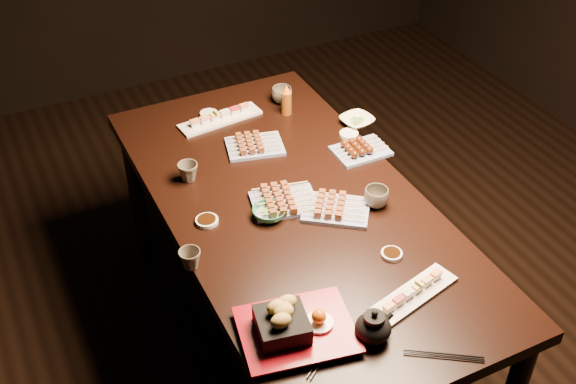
{
  "coord_description": "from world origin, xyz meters",
  "views": [
    {
      "loc": [
        -1.22,
        -1.75,
        2.39
      ],
      "look_at": [
        -0.3,
        0.12,
        0.77
      ],
      "focal_mm": 45.0,
      "sensor_mm": 36.0,
      "label": 1
    }
  ],
  "objects_px": {
    "edamame_bowl_green": "(269,213)",
    "tempura_tray": "(297,320)",
    "sushi_platter_far": "(220,116)",
    "edamame_bowl_cream": "(357,121)",
    "yakitori_plate_left": "(255,142)",
    "teacup_near_left": "(190,259)",
    "teacup_far_left": "(188,172)",
    "condiment_bottle": "(286,99)",
    "yakitori_plate_right": "(336,205)",
    "teapot": "(373,325)",
    "teacup_far_right": "(282,95)",
    "dining_table": "(294,278)",
    "yakitori_plate_center": "(284,198)",
    "teacup_mid_right": "(376,197)",
    "sushi_platter_near": "(413,292)"
  },
  "relations": [
    {
      "from": "sushi_platter_far",
      "to": "tempura_tray",
      "type": "bearing_deg",
      "value": 72.36
    },
    {
      "from": "edamame_bowl_green",
      "to": "tempura_tray",
      "type": "bearing_deg",
      "value": -106.6
    },
    {
      "from": "sushi_platter_far",
      "to": "teapot",
      "type": "relative_size",
      "value": 2.82
    },
    {
      "from": "sushi_platter_near",
      "to": "edamame_bowl_cream",
      "type": "height_order",
      "value": "sushi_platter_near"
    },
    {
      "from": "teacup_near_left",
      "to": "teacup_mid_right",
      "type": "height_order",
      "value": "teacup_mid_right"
    },
    {
      "from": "sushi_platter_far",
      "to": "yakitori_plate_center",
      "type": "height_order",
      "value": "yakitori_plate_center"
    },
    {
      "from": "sushi_platter_far",
      "to": "edamame_bowl_cream",
      "type": "bearing_deg",
      "value": 144.64
    },
    {
      "from": "yakitori_plate_left",
      "to": "sushi_platter_near",
      "type": "bearing_deg",
      "value": -70.23
    },
    {
      "from": "yakitori_plate_center",
      "to": "edamame_bowl_green",
      "type": "relative_size",
      "value": 1.96
    },
    {
      "from": "sushi_platter_far",
      "to": "yakitori_plate_center",
      "type": "xyz_separation_m",
      "value": [
        -0.0,
        -0.63,
        0.01
      ]
    },
    {
      "from": "yakitori_plate_left",
      "to": "edamame_bowl_cream",
      "type": "distance_m",
      "value": 0.46
    },
    {
      "from": "sushi_platter_far",
      "to": "edamame_bowl_green",
      "type": "relative_size",
      "value": 3.02
    },
    {
      "from": "teacup_mid_right",
      "to": "teacup_far_left",
      "type": "height_order",
      "value": "same"
    },
    {
      "from": "edamame_bowl_green",
      "to": "teacup_far_left",
      "type": "relative_size",
      "value": 1.54
    },
    {
      "from": "sushi_platter_near",
      "to": "edamame_bowl_cream",
      "type": "bearing_deg",
      "value": 55.16
    },
    {
      "from": "teacup_far_left",
      "to": "tempura_tray",
      "type": "bearing_deg",
      "value": -88.45
    },
    {
      "from": "condiment_bottle",
      "to": "sushi_platter_far",
      "type": "bearing_deg",
      "value": 165.42
    },
    {
      "from": "teacup_far_left",
      "to": "teapot",
      "type": "distance_m",
      "value": 1.0
    },
    {
      "from": "yakitori_plate_right",
      "to": "teacup_near_left",
      "type": "bearing_deg",
      "value": -139.82
    },
    {
      "from": "edamame_bowl_cream",
      "to": "tempura_tray",
      "type": "bearing_deg",
      "value": -129.11
    },
    {
      "from": "yakitori_plate_left",
      "to": "yakitori_plate_center",
      "type": "bearing_deg",
      "value": -84.14
    },
    {
      "from": "teacup_mid_right",
      "to": "dining_table",
      "type": "bearing_deg",
      "value": 152.37
    },
    {
      "from": "yakitori_plate_right",
      "to": "condiment_bottle",
      "type": "bearing_deg",
      "value": 114.94
    },
    {
      "from": "yakitori_plate_left",
      "to": "teacup_near_left",
      "type": "xyz_separation_m",
      "value": [
        -0.47,
        -0.54,
        0.01
      ]
    },
    {
      "from": "yakitori_plate_right",
      "to": "teapot",
      "type": "xyz_separation_m",
      "value": [
        -0.19,
        -0.56,
        0.02
      ]
    },
    {
      "from": "sushi_platter_near",
      "to": "tempura_tray",
      "type": "height_order",
      "value": "tempura_tray"
    },
    {
      "from": "teacup_far_left",
      "to": "condiment_bottle",
      "type": "bearing_deg",
      "value": 26.06
    },
    {
      "from": "sushi_platter_near",
      "to": "yakitori_plate_left",
      "type": "xyz_separation_m",
      "value": [
        -0.1,
        0.97,
        0.01
      ]
    },
    {
      "from": "teacup_far_left",
      "to": "teacup_far_right",
      "type": "bearing_deg",
      "value": 32.52
    },
    {
      "from": "tempura_tray",
      "to": "yakitori_plate_right",
      "type": "bearing_deg",
      "value": 60.16
    },
    {
      "from": "sushi_platter_near",
      "to": "edamame_bowl_green",
      "type": "relative_size",
      "value": 2.78
    },
    {
      "from": "dining_table",
      "to": "tempura_tray",
      "type": "distance_m",
      "value": 0.76
    },
    {
      "from": "dining_table",
      "to": "yakitori_plate_center",
      "type": "bearing_deg",
      "value": 172.69
    },
    {
      "from": "edamame_bowl_cream",
      "to": "teacup_far_left",
      "type": "distance_m",
      "value": 0.77
    },
    {
      "from": "teacup_far_left",
      "to": "condiment_bottle",
      "type": "relative_size",
      "value": 0.56
    },
    {
      "from": "yakitori_plate_center",
      "to": "condiment_bottle",
      "type": "height_order",
      "value": "condiment_bottle"
    },
    {
      "from": "dining_table",
      "to": "yakitori_plate_right",
      "type": "xyz_separation_m",
      "value": [
        0.12,
        -0.11,
        0.4
      ]
    },
    {
      "from": "tempura_tray",
      "to": "teapot",
      "type": "relative_size",
      "value": 2.62
    },
    {
      "from": "yakitori_plate_right",
      "to": "teacup_far_left",
      "type": "xyz_separation_m",
      "value": [
        -0.41,
        0.41,
        0.01
      ]
    },
    {
      "from": "dining_table",
      "to": "yakitori_plate_left",
      "type": "distance_m",
      "value": 0.56
    },
    {
      "from": "teacup_far_left",
      "to": "teapot",
      "type": "bearing_deg",
      "value": -77.34
    },
    {
      "from": "dining_table",
      "to": "yakitori_plate_center",
      "type": "height_order",
      "value": "yakitori_plate_center"
    },
    {
      "from": "teacup_near_left",
      "to": "condiment_bottle",
      "type": "bearing_deg",
      "value": 45.73
    },
    {
      "from": "condiment_bottle",
      "to": "teacup_near_left",
      "type": "bearing_deg",
      "value": -134.27
    },
    {
      "from": "yakitori_plate_left",
      "to": "teapot",
      "type": "distance_m",
      "value": 1.06
    },
    {
      "from": "edamame_bowl_cream",
      "to": "condiment_bottle",
      "type": "relative_size",
      "value": 0.95
    },
    {
      "from": "yakitori_plate_right",
      "to": "teacup_far_right",
      "type": "bearing_deg",
      "value": 114.58
    },
    {
      "from": "tempura_tray",
      "to": "sushi_platter_far",
      "type": "bearing_deg",
      "value": 89.32
    },
    {
      "from": "yakitori_plate_left",
      "to": "teacup_far_right",
      "type": "distance_m",
      "value": 0.38
    },
    {
      "from": "teacup_far_right",
      "to": "sushi_platter_near",
      "type": "bearing_deg",
      "value": -96.91
    }
  ]
}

